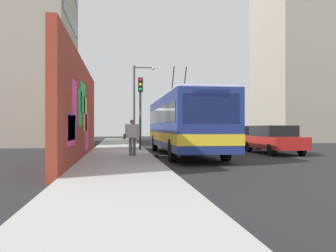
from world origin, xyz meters
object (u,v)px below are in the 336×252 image
parked_car_red (273,139)px  pedestrian_at_curb (132,134)px  traffic_light (140,101)px  street_lamp (137,99)px  city_bus (184,122)px  parked_car_white (217,135)px  parked_car_dark_gray (241,136)px

parked_car_red → pedestrian_at_curb: (-2.35, 8.00, 0.32)m
pedestrian_at_curb → traffic_light: (4.44, -0.65, 1.88)m
traffic_light → street_lamp: bearing=-0.9°
city_bus → street_lamp: street_lamp is taller
parked_car_red → pedestrian_at_curb: size_ratio=2.90×
pedestrian_at_curb → traffic_light: bearing=-8.3°
parked_car_white → street_lamp: bearing=112.7°
city_bus → pedestrian_at_curb: city_bus is taller
parked_car_dark_gray → street_lamp: size_ratio=0.71×
parked_car_red → parked_car_white: same height
traffic_light → street_lamp: size_ratio=0.70×
city_bus → parked_car_white: size_ratio=2.63×
pedestrian_at_curb → traffic_light: traffic_light is taller
parked_car_red → pedestrian_at_curb: pedestrian_at_curb is taller
traffic_light → parked_car_dark_gray: bearing=-65.5°
parked_car_white → street_lamp: size_ratio=0.73×
pedestrian_at_curb → traffic_light: size_ratio=0.40×
parked_car_white → traffic_light: size_ratio=1.04×
city_bus → parked_car_red: (0.48, -5.20, -0.91)m
parked_car_red → traffic_light: bearing=74.1°
pedestrian_at_curb → street_lamp: size_ratio=0.28×
city_bus → parked_car_red: size_ratio=2.39×
city_bus → pedestrian_at_curb: (-1.87, 2.80, -0.59)m
parked_car_dark_gray → pedestrian_at_curb: 11.17m
city_bus → parked_car_white: 13.34m
parked_car_red → parked_car_dark_gray: (5.44, 0.00, -0.00)m
parked_car_red → parked_car_white: bearing=0.0°
traffic_light → pedestrian_at_curb: bearing=171.7°
street_lamp → city_bus: bearing=-167.5°
parked_car_red → traffic_light: (2.09, 7.35, 2.20)m
traffic_light → parked_car_white: bearing=-37.2°
pedestrian_at_curb → city_bus: bearing=-56.2°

